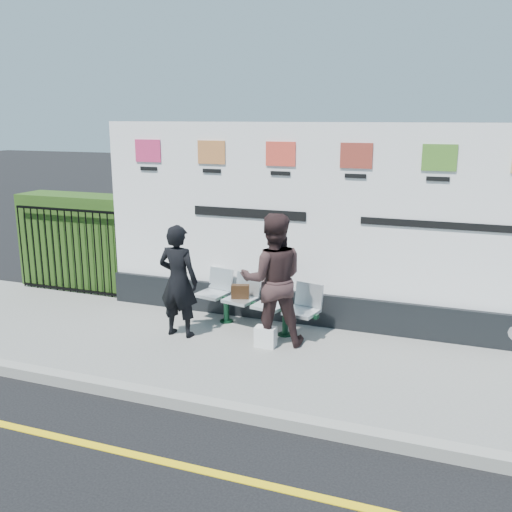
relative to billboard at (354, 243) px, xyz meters
The scene contains 12 objects.
ground 4.13m from the billboard, 97.40° to the right, with size 80.00×80.00×0.00m, color black.
pavement 1.98m from the billboard, 110.32° to the right, with size 14.00×3.00×0.12m, color gray.
kerb 3.19m from the billboard, 99.95° to the right, with size 14.00×0.18×0.14m, color gray.
yellow_line 4.13m from the billboard, 97.40° to the right, with size 14.00×0.10×0.01m, color yellow.
billboard is the anchor object (origin of this frame).
hedge 5.11m from the billboard, behind, with size 2.35×0.70×1.70m, color #284915.
railing 5.10m from the billboard, behind, with size 2.05×0.06×1.54m, color black, non-canonical shape.
bench 1.80m from the billboard, 158.04° to the right, with size 1.97×0.52×0.42m, color silver, non-canonical shape.
woman_left 2.58m from the billboard, 152.71° to the right, with size 0.59×0.39×1.62m, color black.
woman_right 1.39m from the billboard, 132.50° to the right, with size 0.89×0.70×1.84m, color #332121.
handbag_brown 1.83m from the billboard, 163.03° to the right, with size 0.27×0.11×0.21m, color black.
carrier_bag_white 1.88m from the billboard, 129.69° to the right, with size 0.28×0.17×0.28m, color white.
Camera 1 is at (1.97, -4.19, 3.20)m, focal length 40.00 mm.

